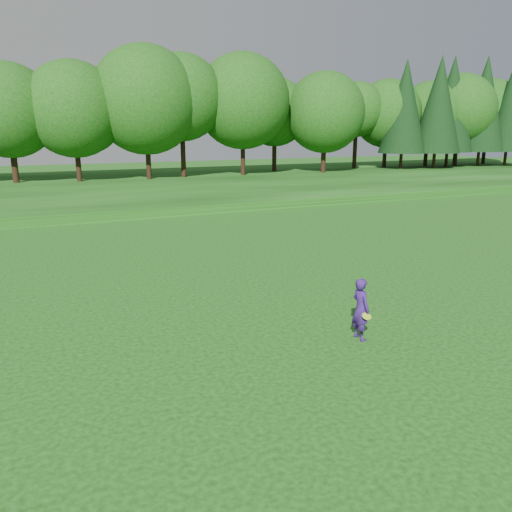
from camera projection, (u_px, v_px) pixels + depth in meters
name	position (u px, v px, depth m)	size (l,w,h in m)	color
ground	(364.00, 336.00, 12.53)	(140.00, 140.00, 0.00)	#113B0B
berm	(123.00, 187.00, 42.45)	(130.00, 30.00, 0.60)	#113B0B
walking_path	(164.00, 215.00, 30.17)	(130.00, 1.60, 0.04)	gray
treeline	(109.00, 93.00, 44.05)	(104.00, 7.00, 15.00)	#0E3F0E
woman	(361.00, 309.00, 12.21)	(0.39, 0.67, 1.57)	#331767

